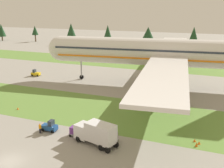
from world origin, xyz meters
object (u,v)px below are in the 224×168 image
airliner (165,52)px  taxiway_marker_2 (195,140)px  cargo_dolly_second (93,133)px  ground_crew_marshaller (40,128)px  taxiway_marker_1 (199,143)px  cargo_dolly_third (111,136)px  cargo_dolly_lead (77,131)px  catering_truck (96,132)px  baggage_tug (50,127)px  pushback_tractor (36,73)px  taxiway_marker_3 (18,108)px  taxiway_marker_0 (197,144)px

airliner → taxiway_marker_2: 33.32m
cargo_dolly_second → ground_crew_marshaller: bearing=97.8°
taxiway_marker_1 → cargo_dolly_second: bearing=-164.2°
cargo_dolly_third → cargo_dolly_lead: bearing=90.0°
ground_crew_marshaller → cargo_dolly_lead: bearing=24.6°
airliner → catering_truck: size_ratio=11.00×
baggage_tug → cargo_dolly_second: bearing=-90.0°
taxiway_marker_1 → taxiway_marker_2: same height
airliner → pushback_tractor: 38.59m
airliner → taxiway_marker_1: (11.86, -30.79, -8.43)m
cargo_dolly_second → taxiway_marker_3: (-19.70, 5.85, -0.69)m
cargo_dolly_lead → taxiway_marker_0: bearing=-80.2°
cargo_dolly_second → catering_truck: (1.16, -1.48, 1.03)m
cargo_dolly_third → taxiway_marker_1: size_ratio=4.93×
airliner → catering_truck: bearing=168.6°
taxiway_marker_1 → ground_crew_marshaller: bearing=-166.6°
cargo_dolly_lead → taxiway_marker_2: (17.79, 5.01, -0.69)m
pushback_tractor → taxiway_marker_3: pushback_tractor is taller
catering_truck → taxiway_marker_3: 22.18m
taxiway_marker_2 → taxiway_marker_3: bearing=178.5°
ground_crew_marshaller → taxiway_marker_3: ground_crew_marshaller is taller
airliner → pushback_tractor: size_ratio=29.29×
catering_truck → taxiway_marker_3: (-20.87, 7.33, -1.72)m
airliner → cargo_dolly_second: bearing=166.5°
taxiway_marker_3 → airliner: bearing=51.4°
cargo_dolly_third → ground_crew_marshaller: ground_crew_marshaller is taller
catering_truck → pushback_tractor: catering_truck is taller
cargo_dolly_second → baggage_tug: bearing=90.0°
taxiway_marker_2 → airliner: bearing=110.2°
ground_crew_marshaller → taxiway_marker_1: ground_crew_marshaller is taller
airliner → ground_crew_marshaller: 39.53m
cargo_dolly_lead → taxiway_marker_2: bearing=-75.5°
cargo_dolly_third → taxiway_marker_2: 12.96m
taxiway_marker_2 → taxiway_marker_3: size_ratio=0.97×
taxiway_marker_0 → taxiway_marker_1: (0.31, 0.91, -0.10)m
taxiway_marker_1 → taxiway_marker_3: (-35.30, 1.44, 0.01)m
taxiway_marker_0 → catering_truck: bearing=-160.6°
taxiway_marker_0 → taxiway_marker_3: 35.08m
taxiway_marker_1 → catering_truck: bearing=-157.8°
baggage_tug → taxiway_marker_3: bearing=61.6°
baggage_tug → airliner: bearing=-19.5°
baggage_tug → pushback_tractor: size_ratio=0.96×
cargo_dolly_lead → ground_crew_marshaller: (-6.05, -1.37, 0.03)m
cargo_dolly_second → taxiway_marker_3: size_ratio=4.77×
ground_crew_marshaller → taxiway_marker_0: (24.24, 4.93, -0.62)m
baggage_tug → pushback_tractor: same height
baggage_tug → taxiway_marker_2: 23.39m
taxiway_marker_3 → taxiway_marker_0: bearing=-3.8°
baggage_tug → taxiway_marker_0: 23.51m
pushback_tractor → taxiway_marker_2: 54.84m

